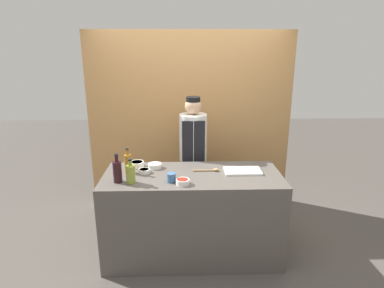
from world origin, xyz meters
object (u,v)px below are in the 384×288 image
sauce_bowl_red (183,182)px  sauce_bowl_purple (144,171)px  bottle_wine (117,171)px  cutting_board (243,171)px  sauce_bowl_brown (137,164)px  cup_blue (171,178)px  wooden_spoon (210,170)px  sauce_bowl_green (155,165)px  bottle_oil (131,174)px  bottle_amber (128,163)px  chef_center (193,157)px

sauce_bowl_red → sauce_bowl_purple: bearing=142.4°
bottle_wine → cutting_board: bearing=10.3°
sauce_bowl_brown → sauce_bowl_red: size_ratio=1.17×
sauce_bowl_brown → cup_blue: bearing=-47.4°
sauce_bowl_brown → wooden_spoon: bearing=-10.8°
sauce_bowl_purple → sauce_bowl_green: bearing=54.7°
sauce_bowl_green → sauce_bowl_red: bearing=-56.0°
bottle_oil → bottle_amber: 0.28m
sauce_bowl_purple → bottle_oil: 0.29m
cup_blue → chef_center: (0.24, 0.85, -0.08)m
sauce_bowl_green → sauce_bowl_red: (0.30, -0.45, 0.00)m
bottle_oil → wooden_spoon: bearing=19.8°
sauce_bowl_red → cup_blue: (-0.11, 0.06, 0.02)m
wooden_spoon → bottle_oil: bearing=-160.2°
sauce_bowl_red → bottle_wine: bottle_wine is taller
sauce_bowl_green → cup_blue: 0.43m
sauce_bowl_brown → chef_center: size_ratio=0.09×
cutting_board → cup_blue: bearing=-161.7°
bottle_wine → sauce_bowl_purple: bearing=45.7°
bottle_amber → wooden_spoon: size_ratio=0.97×
sauce_bowl_green → sauce_bowl_brown: bearing=169.7°
bottle_amber → chef_center: bearing=40.0°
sauce_bowl_purple → chef_center: 0.80m
sauce_bowl_red → chef_center: chef_center is taller
sauce_bowl_brown → sauce_bowl_red: sauce_bowl_brown is taller
sauce_bowl_purple → wooden_spoon: 0.69m
cutting_board → bottle_oil: bottle_oil is taller
sauce_bowl_brown → sauce_bowl_red: 0.69m
cutting_board → bottle_oil: (-1.13, -0.25, 0.08)m
sauce_bowl_red → bottle_wine: 0.64m
sauce_bowl_green → bottle_amber: bottle_amber is taller
bottle_wine → sauce_bowl_green: bearing=48.8°
cutting_board → bottle_amber: bottle_amber is taller
sauce_bowl_brown → cup_blue: cup_blue is taller
chef_center → cup_blue: bearing=-105.6°
cutting_board → wooden_spoon: (-0.34, 0.03, 0.00)m
sauce_bowl_purple → bottle_oil: bearing=-110.5°
sauce_bowl_red → cutting_board: size_ratio=0.34×
bottle_amber → cup_blue: size_ratio=3.00×
bottle_wine → wooden_spoon: 0.96m
bottle_wine → bottle_amber: size_ratio=1.09×
sauce_bowl_brown → cutting_board: sauce_bowl_brown is taller
sauce_bowl_brown → sauce_bowl_purple: bearing=-60.7°
cutting_board → cup_blue: cup_blue is taller
chef_center → sauce_bowl_green: bearing=-133.1°
sauce_bowl_red → bottle_oil: 0.50m
bottle_oil → chef_center: 1.07m
cutting_board → bottle_oil: size_ratio=1.57×
sauce_bowl_green → chef_center: 0.63m
wooden_spoon → cup_blue: bearing=-145.6°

